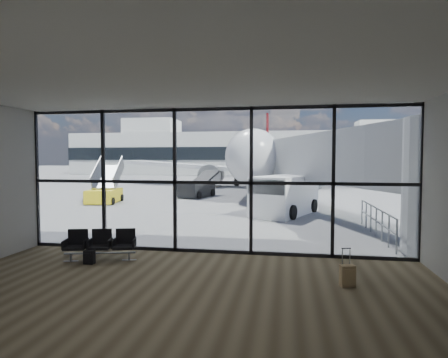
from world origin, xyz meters
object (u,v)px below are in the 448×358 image
(suitcase, at_px, (348,276))
(belt_loader, at_px, (198,188))
(backpack, at_px, (89,257))
(mobile_stairs, at_px, (105,194))
(airliner, at_px, (263,159))
(service_van, at_px, (284,195))
(seating_row, at_px, (101,243))

(suitcase, distance_m, belt_loader, 21.09)
(backpack, height_order, mobile_stairs, mobile_stairs)
(airliner, bearing_deg, belt_loader, -108.24)
(airliner, height_order, service_van, airliner)
(airliner, relative_size, mobile_stairs, 10.14)
(seating_row, distance_m, service_van, 11.25)
(service_van, height_order, mobile_stairs, mobile_stairs)
(mobile_stairs, bearing_deg, airliner, 53.21)
(seating_row, xyz_separation_m, backpack, (-0.10, -0.47, -0.29))
(suitcase, distance_m, service_van, 11.33)
(seating_row, bearing_deg, service_van, 48.85)
(backpack, relative_size, belt_loader, 0.09)
(seating_row, height_order, backpack, seating_row)
(seating_row, height_order, service_van, service_van)
(backpack, bearing_deg, belt_loader, 95.21)
(seating_row, height_order, airliner, airliner)
(seating_row, xyz_separation_m, mobile_stairs, (-6.83, 13.46, 0.11))
(backpack, xyz_separation_m, airliner, (2.73, 32.45, 2.81))
(seating_row, distance_m, airliner, 32.18)
(seating_row, height_order, belt_loader, belt_loader)
(backpack, height_order, airliner, airliner)
(service_van, bearing_deg, airliner, 119.42)
(seating_row, relative_size, mobile_stairs, 0.53)
(backpack, relative_size, airliner, 0.01)
(seating_row, height_order, suitcase, seating_row)
(airliner, xyz_separation_m, mobile_stairs, (-9.45, -18.52, -2.41))
(service_van, bearing_deg, backpack, -93.78)
(backpack, xyz_separation_m, service_van, (5.25, 10.46, 0.85))
(suitcase, height_order, belt_loader, belt_loader)
(backpack, height_order, service_van, service_van)
(mobile_stairs, bearing_deg, service_van, -25.90)
(backpack, height_order, suitcase, suitcase)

